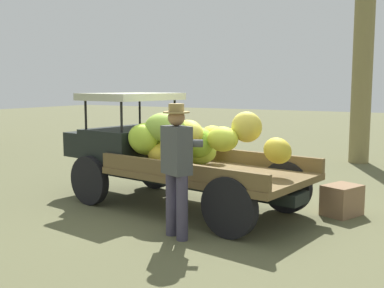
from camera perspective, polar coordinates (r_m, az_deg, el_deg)
name	(u,v)px	position (r m, az deg, el deg)	size (l,w,h in m)	color
ground_plane	(206,214)	(7.40, 1.65, -8.43)	(60.00, 60.00, 0.00)	brown
truck	(164,150)	(7.76, -3.36, -0.75)	(4.61, 2.27, 1.85)	black
farmer	(177,162)	(6.06, -1.84, -2.23)	(0.57, 0.53, 1.75)	#403C51
wooden_crate	(342,200)	(7.61, 17.72, -6.50)	(0.56, 0.43, 0.47)	#896749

